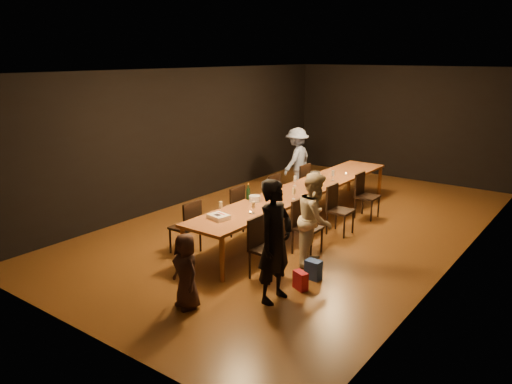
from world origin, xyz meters
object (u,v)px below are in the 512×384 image
Objects in this scene: child at (186,271)px; chair_right_0 at (266,249)px; chair_left_1 at (230,209)px; chair_right_2 at (341,210)px; ice_bucket at (315,177)px; table at (302,191)px; woman_birthday at (275,241)px; chair_left_3 at (297,184)px; chair_left_0 at (185,226)px; woman_tan at (315,219)px; birthday_cake at (219,217)px; plate_stack at (255,199)px; man_blue at (297,160)px; champagne_bottle at (248,191)px; chair_right_1 at (308,227)px; chair_left_2 at (267,195)px; chair_right_3 at (368,196)px.

chair_right_0 is at bearing 94.89° from child.
child is at bearing -151.95° from chair_left_1.
ice_bucket reaches higher than chair_right_2.
woman_birthday is at bearing -65.12° from table.
ice_bucket is at bearing -25.49° from chair_left_1.
chair_right_2 and chair_left_3 have the same top height.
woman_tan is (2.00, 0.91, 0.29)m from chair_left_0.
woman_birthday reaches higher than birthday_cake.
chair_left_1 is (-1.70, -1.20, 0.00)m from chair_right_2.
chair_right_2 is at bearing -8.62° from woman_tan.
plate_stack is at bearing -30.21° from chair_left_0.
table is 3.82m from child.
ice_bucket is (-0.87, 2.94, 0.40)m from chair_right_0.
chair_right_2 is at bearing 180.00° from chair_right_0.
woman_birthday is at bearing -151.84° from chair_left_3.
table is 29.69× the size of plate_stack.
man_blue reaches higher than table.
birthday_cake is (-0.94, 0.01, 0.32)m from chair_right_0.
child is 3.38× the size of champagne_bottle.
ice_bucket is (0.07, 2.93, 0.08)m from birthday_cake.
chair_right_1 is 4.05m from man_blue.
plate_stack is at bearing 124.48° from child.
woman_birthday is at bearing 167.84° from woman_tan.
birthday_cake is at bearing 132.22° from child.
man_blue reaches higher than woman_tan.
chair_left_0 is at bearing 153.24° from child.
chair_left_1 is at bearing -54.78° from chair_right_2.
chair_right_2 is 3.14m from man_blue.
plate_stack is (0.65, -2.48, 0.34)m from chair_left_3.
man_blue is 4.39× the size of birthday_cake.
chair_left_3 is at bearing 16.64° from woman_tan.
champagne_bottle is (-1.54, 0.26, 0.15)m from woman_tan.
child is (1.37, -3.78, 0.05)m from chair_left_2.
chair_right_3 is 2.94m from chair_left_1.
woman_tan is (0.30, -1.49, 0.29)m from chair_right_2.
woman_birthday is (0.50, -2.90, 0.39)m from chair_right_2.
chair_left_2 is at bearing -90.00° from chair_right_2.
chair_left_3 is (-1.70, 0.00, 0.00)m from chair_right_3.
chair_left_3 is at bearing 112.70° from birthday_cake.
chair_left_3 is at bearing 104.66° from plate_stack.
woman_tan is (-0.20, 1.42, -0.10)m from woman_birthday.
ice_bucket is at bearing -153.33° from chair_right_1.
chair_right_0 is at bearing -73.46° from ice_bucket.
chair_right_3 is at bearing 86.09° from birthday_cake.
man_blue is at bearing -132.64° from chair_right_2.
man_blue is 3.62m from plate_stack.
chair_right_0 is at bearing 45.23° from woman_birthday.
chair_left_3 is 1.13m from ice_bucket.
chair_left_1 is 2.60× the size of birthday_cake.
woman_birthday is at bearing 25.81° from man_blue.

